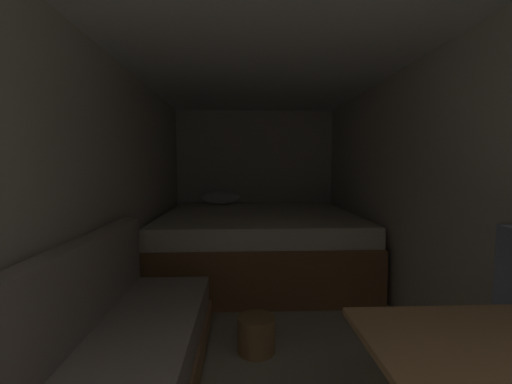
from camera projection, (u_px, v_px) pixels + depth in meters
name	position (u px, v px, depth m)	size (l,w,h in m)	color
ground_plane	(268.00, 335.00, 2.45)	(6.96, 6.96, 0.00)	#A39984
wall_back	(255.00, 181.00, 4.87)	(2.34, 0.05, 2.02)	beige
wall_left	(104.00, 198.00, 2.32)	(0.05, 4.96, 2.02)	beige
wall_right	(426.00, 197.00, 2.42)	(0.05, 4.96, 2.02)	beige
ceiling_slab	(269.00, 47.00, 2.29)	(2.34, 4.96, 0.05)	white
bed	(258.00, 243.00, 3.84)	(2.12, 2.05, 0.89)	olive
sofa_left	(109.00, 374.00, 1.57)	(0.67, 2.12, 0.84)	tan
wicker_basket	(256.00, 334.00, 2.22)	(0.25, 0.25, 0.24)	olive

